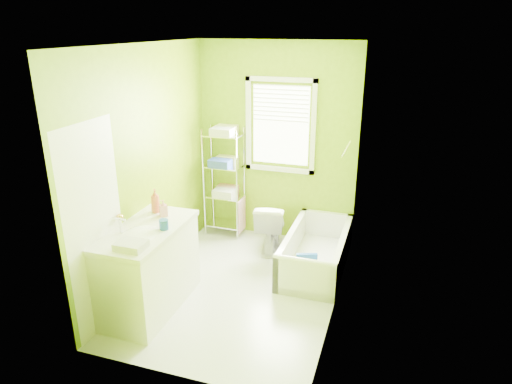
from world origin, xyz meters
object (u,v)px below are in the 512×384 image
(wire_shelf_unit, at_px, (226,170))
(vanity, at_px, (148,266))
(toilet, at_px, (271,226))
(bathtub, at_px, (315,257))

(wire_shelf_unit, bearing_deg, vanity, -92.92)
(toilet, relative_size, wire_shelf_unit, 0.43)
(bathtub, height_order, toilet, toilet)
(toilet, height_order, wire_shelf_unit, wire_shelf_unit)
(bathtub, height_order, wire_shelf_unit, wire_shelf_unit)
(toilet, xyz_separation_m, wire_shelf_unit, (-0.72, 0.29, 0.59))
(bathtub, bearing_deg, wire_shelf_unit, 156.41)
(bathtub, distance_m, vanity, 1.99)
(wire_shelf_unit, bearing_deg, bathtub, -23.59)
(vanity, height_order, wire_shelf_unit, wire_shelf_unit)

